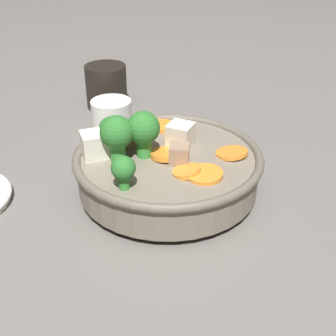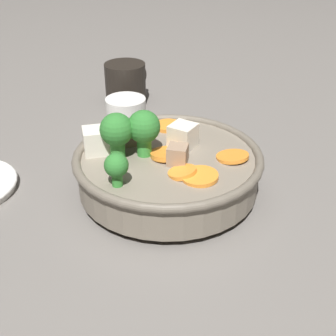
% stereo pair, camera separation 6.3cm
% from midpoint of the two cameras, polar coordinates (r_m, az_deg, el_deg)
% --- Properties ---
extents(ground_plane, '(3.00, 3.00, 0.00)m').
position_cam_midpoint_polar(ground_plane, '(0.65, 2.78, -2.96)').
color(ground_plane, slate).
extents(stirfry_bowl, '(0.25, 0.25, 0.12)m').
position_cam_midpoint_polar(stirfry_bowl, '(0.63, 2.61, 0.23)').
color(stirfry_bowl, slate).
rests_on(stirfry_bowl, ground_plane).
extents(tea_cup, '(0.07, 0.07, 0.05)m').
position_cam_midpoint_polar(tea_cup, '(0.83, -2.96, 6.77)').
color(tea_cup, white).
rests_on(tea_cup, ground_plane).
extents(dark_mug, '(0.10, 0.08, 0.08)m').
position_cam_midpoint_polar(dark_mug, '(0.92, -3.15, 10.17)').
color(dark_mug, black).
rests_on(dark_mug, ground_plane).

